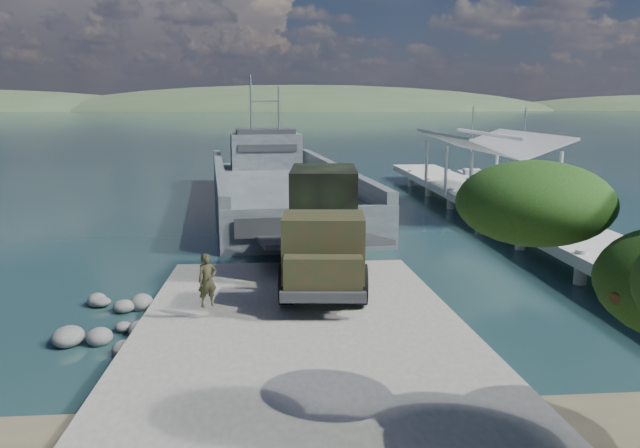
# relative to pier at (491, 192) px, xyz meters

# --- Properties ---
(ground) EXTENTS (1400.00, 1400.00, 0.00)m
(ground) POSITION_rel_pier_xyz_m (-13.00, -18.77, -1.60)
(ground) COLOR #1A3A3E
(ground) RESTS_ON ground
(boat_ramp) EXTENTS (10.00, 18.00, 0.50)m
(boat_ramp) POSITION_rel_pier_xyz_m (-13.00, -19.77, -1.35)
(boat_ramp) COLOR gray
(boat_ramp) RESTS_ON ground
(shoreline_rocks) EXTENTS (3.20, 5.60, 0.90)m
(shoreline_rocks) POSITION_rel_pier_xyz_m (-19.20, -18.27, -1.60)
(shoreline_rocks) COLOR #575755
(shoreline_rocks) RESTS_ON ground
(distant_headlands) EXTENTS (1000.00, 240.00, 48.00)m
(distant_headlands) POSITION_rel_pier_xyz_m (37.00, 541.23, -1.60)
(distant_headlands) COLOR #3D5334
(distant_headlands) RESTS_ON ground
(pier) EXTENTS (6.40, 44.00, 6.10)m
(pier) POSITION_rel_pier_xyz_m (0.00, 0.00, 0.00)
(pier) COLOR #B8B9AE
(pier) RESTS_ON ground
(landing_craft) EXTENTS (11.32, 34.64, 10.13)m
(landing_craft) POSITION_rel_pier_xyz_m (-13.26, 5.58, -0.77)
(landing_craft) COLOR #434B50
(landing_craft) RESTS_ON ground
(military_truck) EXTENTS (3.54, 9.01, 4.08)m
(military_truck) POSITION_rel_pier_xyz_m (-11.89, -14.85, 0.93)
(military_truck) COLOR black
(military_truck) RESTS_ON boat_ramp
(soldier) EXTENTS (0.73, 0.63, 1.68)m
(soldier) POSITION_rel_pier_xyz_m (-15.86, -19.03, -0.26)
(soldier) COLOR #24331C
(soldier) RESTS_ON boat_ramp
(sailboat_near) EXTENTS (3.68, 5.95, 7.00)m
(sailboat_near) POSITION_rel_pier_xyz_m (5.46, 8.40, -1.23)
(sailboat_near) COLOR silver
(sailboat_near) RESTS_ON ground
(sailboat_far) EXTENTS (2.60, 5.92, 6.97)m
(sailboat_far) POSITION_rel_pier_xyz_m (4.57, 17.90, -1.23)
(sailboat_far) COLOR silver
(sailboat_far) RESTS_ON ground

